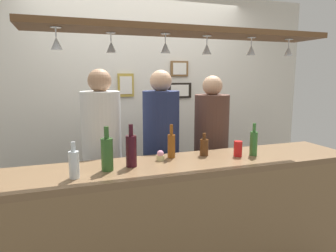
% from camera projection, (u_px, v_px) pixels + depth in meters
% --- Properties ---
extents(back_wall, '(4.40, 0.06, 2.60)m').
position_uv_depth(back_wall, '(140.00, 106.00, 3.56)').
color(back_wall, silver).
rests_on(back_wall, ground_plane).
extents(bar_counter, '(2.70, 0.55, 1.02)m').
position_uv_depth(bar_counter, '(196.00, 212.00, 2.16)').
color(bar_counter, brown).
rests_on(bar_counter, ground_plane).
extents(overhead_glass_rack, '(2.20, 0.36, 0.04)m').
position_uv_depth(overhead_glass_rack, '(187.00, 32.00, 2.15)').
color(overhead_glass_rack, brown).
extents(hanging_wineglass_far_left, '(0.07, 0.07, 0.13)m').
position_uv_depth(hanging_wineglass_far_left, '(56.00, 43.00, 1.82)').
color(hanging_wineglass_far_left, silver).
rests_on(hanging_wineglass_far_left, overhead_glass_rack).
extents(hanging_wineglass_left, '(0.07, 0.07, 0.13)m').
position_uv_depth(hanging_wineglass_left, '(111.00, 46.00, 2.05)').
color(hanging_wineglass_left, silver).
rests_on(hanging_wineglass_left, overhead_glass_rack).
extents(hanging_wineglass_center_left, '(0.07, 0.07, 0.13)m').
position_uv_depth(hanging_wineglass_center_left, '(165.00, 47.00, 2.09)').
color(hanging_wineglass_center_left, silver).
rests_on(hanging_wineglass_center_left, overhead_glass_rack).
extents(hanging_wineglass_center, '(0.07, 0.07, 0.13)m').
position_uv_depth(hanging_wineglass_center, '(207.00, 48.00, 2.21)').
color(hanging_wineglass_center, silver).
rests_on(hanging_wineglass_center, overhead_glass_rack).
extents(hanging_wineglass_center_right, '(0.07, 0.07, 0.13)m').
position_uv_depth(hanging_wineglass_center_right, '(251.00, 50.00, 2.31)').
color(hanging_wineglass_center_right, silver).
rests_on(hanging_wineglass_center_right, overhead_glass_rack).
extents(hanging_wineglass_right, '(0.07, 0.07, 0.13)m').
position_uv_depth(hanging_wineglass_right, '(288.00, 51.00, 2.41)').
color(hanging_wineglass_right, silver).
rests_on(hanging_wineglass_right, overhead_glass_rack).
extents(person_left_white_patterned_shirt, '(0.34, 0.34, 1.71)m').
position_uv_depth(person_left_white_patterned_shirt, '(102.00, 147.00, 2.67)').
color(person_left_white_patterned_shirt, '#2D334C').
rests_on(person_left_white_patterned_shirt, ground_plane).
extents(person_middle_navy_shirt, '(0.34, 0.34, 1.70)m').
position_uv_depth(person_middle_navy_shirt, '(162.00, 143.00, 2.85)').
color(person_middle_navy_shirt, '#2D334C').
rests_on(person_middle_navy_shirt, ground_plane).
extents(person_right_brown_shirt, '(0.34, 0.34, 1.65)m').
position_uv_depth(person_right_brown_shirt, '(211.00, 142.00, 3.03)').
color(person_right_brown_shirt, '#2D334C').
rests_on(person_right_brown_shirt, ground_plane).
extents(bottle_wine_dark_red, '(0.08, 0.08, 0.30)m').
position_uv_depth(bottle_wine_dark_red, '(131.00, 150.00, 2.11)').
color(bottle_wine_dark_red, '#380F19').
rests_on(bottle_wine_dark_red, bar_counter).
extents(bottle_beer_amber_tall, '(0.06, 0.06, 0.26)m').
position_uv_depth(bottle_beer_amber_tall, '(171.00, 145.00, 2.35)').
color(bottle_beer_amber_tall, brown).
rests_on(bottle_beer_amber_tall, bar_counter).
extents(bottle_beer_green_import, '(0.06, 0.06, 0.26)m').
position_uv_depth(bottle_beer_green_import, '(254.00, 143.00, 2.42)').
color(bottle_beer_green_import, '#336B2D').
rests_on(bottle_beer_green_import, bar_counter).
extents(bottle_soda_clear, '(0.06, 0.06, 0.23)m').
position_uv_depth(bottle_soda_clear, '(74.00, 164.00, 1.88)').
color(bottle_soda_clear, silver).
rests_on(bottle_soda_clear, bar_counter).
extents(bottle_beer_brown_stubby, '(0.07, 0.07, 0.18)m').
position_uv_depth(bottle_beer_brown_stubby, '(204.00, 147.00, 2.42)').
color(bottle_beer_brown_stubby, '#512D14').
rests_on(bottle_beer_brown_stubby, bar_counter).
extents(bottle_champagne_green, '(0.08, 0.08, 0.30)m').
position_uv_depth(bottle_champagne_green, '(107.00, 153.00, 2.02)').
color(bottle_champagne_green, '#2D5623').
rests_on(bottle_champagne_green, bar_counter).
extents(drink_can, '(0.07, 0.07, 0.12)m').
position_uv_depth(drink_can, '(238.00, 149.00, 2.39)').
color(drink_can, red).
rests_on(drink_can, bar_counter).
extents(cupcake, '(0.06, 0.06, 0.08)m').
position_uv_depth(cupcake, '(160.00, 156.00, 2.28)').
color(cupcake, beige).
rests_on(cupcake, bar_counter).
extents(picture_frame_crest, '(0.18, 0.02, 0.26)m').
position_uv_depth(picture_frame_crest, '(126.00, 85.00, 3.42)').
color(picture_frame_crest, '#B29338').
rests_on(picture_frame_crest, back_wall).
extents(picture_frame_upper_small, '(0.22, 0.02, 0.18)m').
position_uv_depth(picture_frame_upper_small, '(179.00, 69.00, 3.60)').
color(picture_frame_upper_small, brown).
rests_on(picture_frame_upper_small, back_wall).
extents(picture_frame_lower_pair, '(0.30, 0.02, 0.18)m').
position_uv_depth(picture_frame_lower_pair, '(180.00, 90.00, 3.64)').
color(picture_frame_lower_pair, black).
rests_on(picture_frame_lower_pair, back_wall).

